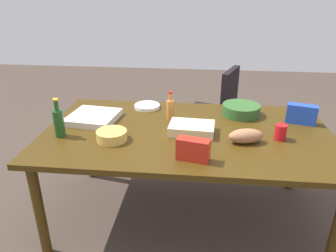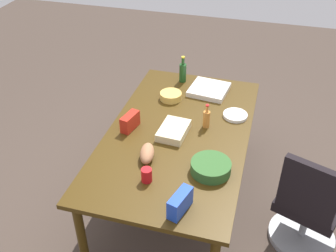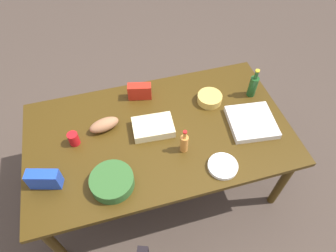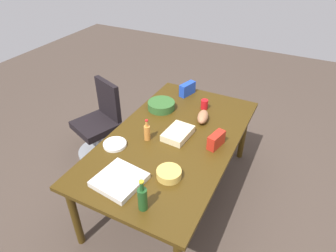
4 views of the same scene
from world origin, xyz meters
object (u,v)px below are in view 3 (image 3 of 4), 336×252
(chip_bag_red, at_px, (140,91))
(red_solo_cup, at_px, (74,139))
(salad_bowl, at_px, (112,182))
(wine_bottle, at_px, (253,86))
(dressing_bottle, at_px, (184,143))
(pizza_box, at_px, (252,122))
(paper_plate_stack, at_px, (223,166))
(chip_bag_blue, at_px, (44,179))
(bread_loaf, at_px, (104,125))
(conference_table, at_px, (159,137))
(chip_bowl, at_px, (210,98))
(sheet_cake, at_px, (153,127))

(chip_bag_red, relative_size, red_solo_cup, 1.82)
(salad_bowl, bearing_deg, wine_bottle, 22.50)
(dressing_bottle, relative_size, pizza_box, 0.63)
(paper_plate_stack, bearing_deg, dressing_bottle, 135.03)
(chip_bag_blue, xyz_separation_m, dressing_bottle, (1.01, 0.02, 0.01))
(chip_bag_blue, bearing_deg, paper_plate_stack, -9.40)
(dressing_bottle, height_order, bread_loaf, dressing_bottle)
(dressing_bottle, relative_size, red_solo_cup, 2.06)
(conference_table, relative_size, paper_plate_stack, 9.52)
(bread_loaf, bearing_deg, wine_bottle, 1.51)
(red_solo_cup, bearing_deg, chip_bag_blue, -125.41)
(paper_plate_stack, bearing_deg, bread_loaf, 142.82)
(chip_bowl, relative_size, chip_bag_blue, 0.96)
(chip_bowl, relative_size, paper_plate_stack, 0.96)
(sheet_cake, relative_size, pizza_box, 0.89)
(chip_bag_red, height_order, sheet_cake, chip_bag_red)
(conference_table, relative_size, chip_bag_red, 10.47)
(wine_bottle, bearing_deg, chip_bowl, 176.45)
(dressing_bottle, relative_size, salad_bowl, 0.74)
(red_solo_cup, bearing_deg, paper_plate_stack, -26.67)
(chip_bag_red, distance_m, bread_loaf, 0.44)
(wine_bottle, bearing_deg, bread_loaf, -178.49)
(chip_bag_blue, bearing_deg, sheet_cake, 17.79)
(chip_bag_red, relative_size, salad_bowl, 0.66)
(red_solo_cup, height_order, pizza_box, red_solo_cup)
(conference_table, relative_size, dressing_bottle, 9.24)
(salad_bowl, relative_size, red_solo_cup, 2.77)
(salad_bowl, height_order, paper_plate_stack, salad_bowl)
(chip_bag_blue, height_order, bread_loaf, chip_bag_blue)
(wine_bottle, relative_size, red_solo_cup, 2.55)
(chip_bag_blue, distance_m, dressing_bottle, 1.01)
(chip_bag_blue, xyz_separation_m, pizza_box, (1.61, 0.11, -0.05))
(sheet_cake, bearing_deg, conference_table, -42.39)
(dressing_bottle, height_order, pizza_box, dressing_bottle)
(wine_bottle, xyz_separation_m, paper_plate_stack, (-0.52, -0.62, -0.09))
(chip_bowl, height_order, chip_bag_blue, chip_bag_blue)
(chip_bowl, bearing_deg, chip_bag_blue, -162.23)
(pizza_box, bearing_deg, wine_bottle, 72.34)
(pizza_box, bearing_deg, sheet_cake, 175.66)
(red_solo_cup, bearing_deg, chip_bag_red, 30.25)
(chip_bowl, height_order, pizza_box, chip_bowl)
(dressing_bottle, xyz_separation_m, sheet_cake, (-0.18, 0.25, -0.05))
(sheet_cake, xyz_separation_m, salad_bowl, (-0.39, -0.39, 0.01))
(dressing_bottle, xyz_separation_m, salad_bowl, (-0.57, -0.15, -0.04))
(salad_bowl, bearing_deg, dressing_bottle, 14.52)
(conference_table, height_order, chip_bag_blue, chip_bag_blue)
(conference_table, height_order, salad_bowl, salad_bowl)
(paper_plate_stack, bearing_deg, pizza_box, 39.85)
(paper_plate_stack, bearing_deg, conference_table, 130.05)
(conference_table, xyz_separation_m, chip_bag_blue, (-0.87, -0.23, 0.14))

